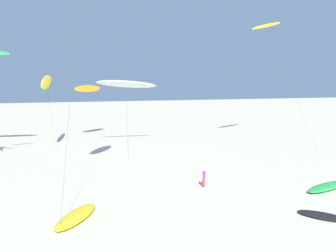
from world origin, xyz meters
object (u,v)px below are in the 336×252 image
Objects in this scene: flying_kite_0 at (46,82)px; grounded_kite_2 at (76,216)px; flying_kite_6 at (127,84)px; flying_kite_7 at (88,89)px; grounded_kite_3 at (323,216)px; grounded_kite_0 at (327,187)px; person_foreground_walker at (204,177)px; flying_kite_4 at (266,26)px.

flying_kite_0 is 1.92× the size of grounded_kite_2.
flying_kite_7 is at bearing 116.67° from flying_kite_6.
flying_kite_7 reaches higher than grounded_kite_3.
person_foreground_walker reaches higher than grounded_kite_0.
grounded_kite_0 is 11.04m from person_foreground_walker.
grounded_kite_3 is (8.55, -31.33, -8.87)m from flying_kite_6.
flying_kite_6 is at bearing -63.33° from flying_kite_7.
flying_kite_4 is 5.12× the size of grounded_kite_3.
flying_kite_7 is at bearing 108.08° from grounded_kite_3.
flying_kite_7 is 33.29m from person_foreground_walker.
flying_kite_0 is 1.21× the size of flying_kite_7.
grounded_kite_0 is 3.46× the size of person_foreground_walker.
flying_kite_7 reaches higher than grounded_kite_2.
flying_kite_0 is 29.42m from grounded_kite_2.
flying_kite_0 is 2.95× the size of grounded_kite_3.
grounded_kite_0 is 21.95m from grounded_kite_2.
grounded_kite_3 is (19.44, -32.50, -9.19)m from flying_kite_0.
flying_kite_4 reaches higher than grounded_kite_2.
flying_kite_4 reaches higher than person_foreground_walker.
flying_kite_0 reaches higher than grounded_kite_3.
flying_kite_4 is 11.29× the size of person_foreground_walker.
grounded_kite_0 is (24.42, -26.75, -9.11)m from flying_kite_0.
flying_kite_6 is 33.67m from grounded_kite_3.
flying_kite_6 reaches higher than grounded_kite_3.
flying_kite_6 is 2.71× the size of grounded_kite_3.
grounded_kite_2 is (-21.93, -1.10, -0.05)m from grounded_kite_0.
flying_kite_0 is 10.96m from flying_kite_6.
grounded_kite_0 is 1.02× the size of grounded_kite_2.
flying_kite_0 is at bearing -126.09° from flying_kite_7.
grounded_kite_3 is at bearing -59.12° from flying_kite_0.
flying_kite_4 is (31.79, -2.91, 8.29)m from flying_kite_0.
person_foreground_walker reaches higher than grounded_kite_2.
grounded_kite_0 is 1.57× the size of grounded_kite_3.
flying_kite_4 reaches higher than grounded_kite_0.
grounded_kite_0 is at bearing -107.18° from flying_kite_4.
flying_kite_0 reaches higher than flying_kite_7.
flying_kite_7 is 2.43× the size of grounded_kite_3.
flying_kite_0 is 37.35m from grounded_kite_0.
flying_kite_0 is at bearing 95.12° from grounded_kite_2.
grounded_kite_2 reaches higher than grounded_kite_3.
person_foreground_walker is at bearing 160.95° from grounded_kite_0.
flying_kite_6 is at bearing 72.53° from grounded_kite_2.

